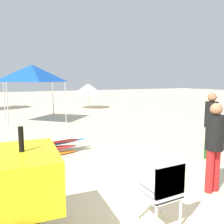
# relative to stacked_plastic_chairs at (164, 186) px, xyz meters

# --- Properties ---
(ground) EXTENTS (80.00, 80.00, 0.00)m
(ground) POSITION_rel_stacked_plastic_chairs_xyz_m (0.21, 0.57, -0.60)
(ground) COLOR beige
(stacked_plastic_chairs) EXTENTS (0.48, 0.48, 1.02)m
(stacked_plastic_chairs) POSITION_rel_stacked_plastic_chairs_xyz_m (0.00, 0.00, 0.00)
(stacked_plastic_chairs) COLOR white
(stacked_plastic_chairs) RESTS_ON ground
(surfboard_pile) EXTENTS (2.45, 0.71, 0.48)m
(surfboard_pile) POSITION_rel_stacked_plastic_chairs_xyz_m (-0.86, 3.86, -0.37)
(surfboard_pile) COLOR orange
(surfboard_pile) RESTS_ON ground
(lifeguard_near_center) EXTENTS (0.32, 0.32, 1.71)m
(lifeguard_near_center) POSITION_rel_stacked_plastic_chairs_xyz_m (2.95, 1.71, 0.38)
(lifeguard_near_center) COLOR #194C19
(lifeguard_near_center) RESTS_ON ground
(lifeguard_far_right) EXTENTS (0.32, 0.32, 1.64)m
(lifeguard_far_right) POSITION_rel_stacked_plastic_chairs_xyz_m (1.48, 0.41, 0.33)
(lifeguard_far_right) COLOR red
(lifeguard_far_right) RESTS_ON ground
(popup_canopy) EXTENTS (2.53, 2.53, 2.76)m
(popup_canopy) POSITION_rel_stacked_plastic_chairs_xyz_m (-0.22, 9.43, 1.75)
(popup_canopy) COLOR #B2B2B7
(popup_canopy) RESTS_ON ground
(beach_umbrella_left) EXTENTS (2.17, 2.17, 1.78)m
(beach_umbrella_left) POSITION_rel_stacked_plastic_chairs_xyz_m (4.18, 13.34, 0.80)
(beach_umbrella_left) COLOR beige
(beach_umbrella_left) RESTS_ON ground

